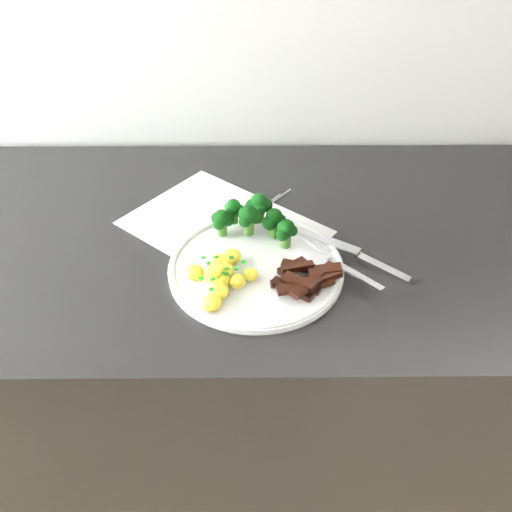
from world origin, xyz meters
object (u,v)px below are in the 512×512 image
(counter, at_px, (228,401))
(knife, at_px, (365,260))
(beef_strips, at_px, (304,280))
(potatoes, at_px, (220,275))
(fork, at_px, (344,265))
(plate, at_px, (256,267))
(recipe_paper, at_px, (224,227))
(broccoli, at_px, (256,217))

(counter, bearing_deg, knife, -17.37)
(beef_strips, xyz_separation_m, knife, (0.10, 0.06, -0.01))
(potatoes, xyz_separation_m, beef_strips, (0.13, -0.01, -0.01))
(fork, relative_size, knife, 0.77)
(beef_strips, bearing_deg, potatoes, 177.09)
(plate, bearing_deg, beef_strips, -31.21)
(recipe_paper, height_order, plate, plate)
(broccoli, bearing_deg, beef_strips, -59.99)
(broccoli, bearing_deg, counter, 172.80)
(counter, distance_m, beef_strips, 0.52)
(plate, height_order, knife, knife)
(fork, bearing_deg, recipe_paper, 147.33)
(potatoes, relative_size, fork, 0.96)
(plate, bearing_deg, recipe_paper, 115.84)
(recipe_paper, bearing_deg, potatoes, -89.70)
(broccoli, relative_size, knife, 0.80)
(plate, xyz_separation_m, knife, (0.17, 0.02, 0.00))
(beef_strips, bearing_deg, plate, 148.79)
(recipe_paper, xyz_separation_m, potatoes, (0.00, -0.15, 0.02))
(counter, xyz_separation_m, beef_strips, (0.13, -0.13, 0.48))
(recipe_paper, xyz_separation_m, beef_strips, (0.13, -0.16, 0.02))
(counter, height_order, potatoes, potatoes)
(counter, distance_m, fork, 0.53)
(broccoli, distance_m, potatoes, 0.13)
(plate, distance_m, knife, 0.18)
(counter, distance_m, broccoli, 0.51)
(potatoes, distance_m, knife, 0.23)
(plate, xyz_separation_m, beef_strips, (0.07, -0.04, 0.01))
(potatoes, bearing_deg, plate, 34.82)
(beef_strips, distance_m, fork, 0.07)
(recipe_paper, xyz_separation_m, plate, (0.05, -0.11, 0.01))
(counter, bearing_deg, fork, -26.55)
(potatoes, distance_m, fork, 0.19)
(broccoli, height_order, knife, broccoli)
(broccoli, bearing_deg, plate, -89.97)
(broccoli, bearing_deg, potatoes, -114.32)
(counter, relative_size, recipe_paper, 6.34)
(fork, bearing_deg, plate, 176.06)
(counter, relative_size, knife, 14.00)
(potatoes, bearing_deg, counter, 93.49)
(broccoli, relative_size, beef_strips, 1.28)
(recipe_paper, height_order, knife, knife)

